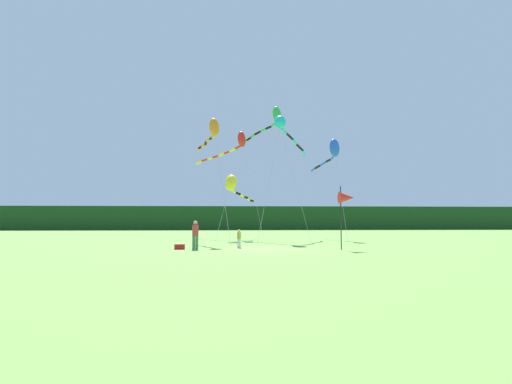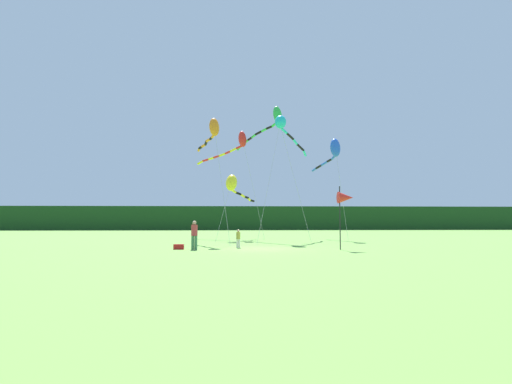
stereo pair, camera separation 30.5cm
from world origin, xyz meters
The scene contains 12 objects.
ground_plane centered at (0.00, 0.00, 0.00)m, with size 120.00×120.00×0.00m, color #6B9E42.
distant_treeline centered at (0.00, 45.00, 2.00)m, with size 108.00×2.51×3.99m, color #193D19.
person_adult centered at (-3.97, -0.24, 0.94)m, with size 0.37×0.37×1.68m.
person_child centered at (-1.38, 1.01, 0.64)m, with size 0.25×0.25×1.14m.
cooler_box centered at (-4.89, -0.07, 0.15)m, with size 0.59×0.34×0.30m, color red.
banner_flag_pole centered at (4.89, -0.86, 3.00)m, with size 0.90×0.70×3.71m.
kite_cyan centered at (2.45, 8.83, 9.51)m, with size 5.30×9.50×10.43m.
kite_orange centered at (-3.28, 6.05, 8.49)m, with size 2.82×6.30×9.44m.
kite_yellow centered at (-1.75, 9.98, 4.73)m, with size 3.37×6.15×5.69m.
kite_green centered at (1.60, 10.55, 10.40)m, with size 5.72×9.16×11.60m.
kite_red centered at (-1.38, 13.83, 9.01)m, with size 6.52×5.27×10.14m.
kite_blue centered at (7.31, 11.41, 8.01)m, with size 1.93×6.18×9.07m.
Camera 2 is at (-1.64, -24.25, 1.76)m, focal length 28.39 mm.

